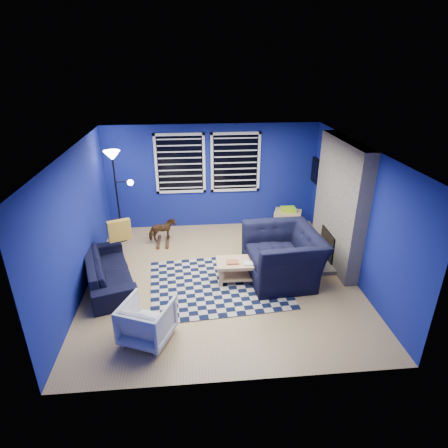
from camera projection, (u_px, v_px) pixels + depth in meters
name	position (u px, v px, depth m)	size (l,w,h in m)	color
floor	(221.00, 278.00, 7.19)	(5.00, 5.00, 0.00)	tan
ceiling	(221.00, 149.00, 6.16)	(5.00, 5.00, 0.00)	white
wall_back	(212.00, 177.00, 8.94)	(5.00, 5.00, 0.00)	navy
wall_left	(77.00, 224.00, 6.46)	(5.00, 5.00, 0.00)	navy
wall_right	(356.00, 213.00, 6.88)	(5.00, 5.00, 0.00)	navy
fireplace	(338.00, 206.00, 7.35)	(0.65, 2.00, 2.50)	gray
window_left	(180.00, 164.00, 8.70)	(1.17, 0.06, 1.42)	black
window_right	(236.00, 163.00, 8.81)	(1.17, 0.06, 1.42)	black
tv	(319.00, 174.00, 8.63)	(0.07, 1.00, 0.58)	black
rug	(218.00, 284.00, 6.99)	(2.50, 2.00, 0.02)	black
sofa	(108.00, 270.00, 6.91)	(0.76, 1.94, 0.57)	black
armchair_big	(283.00, 256.00, 7.03)	(1.27, 1.46, 0.95)	black
armchair_bent	(147.00, 321.00, 5.53)	(0.69, 0.71, 0.64)	gray
rocking_horse	(162.00, 230.00, 8.39)	(0.60, 0.27, 0.51)	#452A16
coffee_table	(240.00, 267.00, 6.99)	(0.89, 0.53, 0.44)	tan
cabinet	(287.00, 221.00, 9.01)	(0.73, 0.60, 0.61)	tan
floor_lamp	(115.00, 168.00, 7.98)	(0.57, 0.35, 2.08)	black
throw_pillow	(119.00, 230.00, 7.34)	(0.44, 0.13, 0.42)	gold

